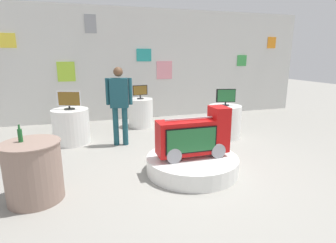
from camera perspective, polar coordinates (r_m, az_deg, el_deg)
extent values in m
plane|color=gray|center=(4.70, 4.65, -10.29)|extent=(30.00, 30.00, 0.00)
cube|color=silver|center=(8.36, -6.01, 11.96)|extent=(11.03, 0.10, 3.30)
cube|color=gray|center=(8.19, -16.29, 19.46)|extent=(0.31, 0.02, 0.50)
cube|color=#9ECC33|center=(8.17, -20.98, 9.94)|extent=(0.48, 0.02, 0.55)
cube|color=pink|center=(8.48, -0.79, 10.94)|extent=(0.50, 0.02, 0.55)
cube|color=green|center=(9.61, 15.53, 12.45)|extent=(0.35, 0.02, 0.36)
cube|color=teal|center=(8.32, -5.19, 13.98)|extent=(0.45, 0.02, 0.37)
cube|color=yellow|center=(8.37, -31.14, 14.64)|extent=(0.39, 0.02, 0.37)
cube|color=orange|center=(10.26, 21.32, 15.46)|extent=(0.32, 0.02, 0.37)
cylinder|color=white|center=(4.60, 5.18, -9.04)|extent=(1.55, 1.55, 0.27)
cylinder|color=gray|center=(4.38, 0.55, -6.55)|extent=(0.25, 0.42, 0.25)
cylinder|color=gray|center=(4.66, 9.66, -5.48)|extent=(0.25, 0.42, 0.25)
cube|color=#B70F0F|center=(4.43, 5.32, -3.22)|extent=(1.20, 0.37, 0.56)
cube|color=#B70F0F|center=(4.53, 10.93, 1.91)|extent=(0.27, 0.37, 0.20)
cube|color=black|center=(4.22, 5.11, -4.07)|extent=(0.86, 0.02, 0.42)
cube|color=#1E5B2D|center=(4.22, 5.11, -4.07)|extent=(0.82, 0.02, 0.38)
cube|color=#B2B2B7|center=(4.35, 5.41, 0.69)|extent=(0.96, 0.03, 0.02)
cylinder|color=white|center=(7.41, -5.88, 1.88)|extent=(0.68, 0.68, 0.78)
cylinder|color=black|center=(7.34, -5.95, 4.92)|extent=(0.19, 0.19, 0.02)
cylinder|color=black|center=(7.33, -5.96, 5.33)|extent=(0.04, 0.04, 0.09)
cube|color=black|center=(7.31, -6.00, 6.69)|extent=(0.41, 0.09, 0.27)
cube|color=brown|center=(7.29, -5.99, 6.67)|extent=(0.37, 0.06, 0.24)
cylinder|color=white|center=(6.34, -20.04, -0.97)|extent=(0.80, 0.80, 0.78)
cylinder|color=black|center=(6.26, -20.34, 2.56)|extent=(0.23, 0.23, 0.02)
cylinder|color=black|center=(6.25, -20.37, 2.89)|extent=(0.04, 0.04, 0.05)
cube|color=silver|center=(6.22, -20.52, 4.62)|extent=(0.50, 0.21, 0.33)
cube|color=brown|center=(6.20, -20.46, 4.60)|extent=(0.45, 0.17, 0.30)
cylinder|color=white|center=(6.53, 12.00, 0.00)|extent=(0.77, 0.77, 0.78)
cylinder|color=black|center=(6.45, 12.18, 3.44)|extent=(0.18, 0.18, 0.02)
cylinder|color=black|center=(6.44, 12.20, 3.81)|extent=(0.04, 0.04, 0.07)
cube|color=black|center=(6.41, 12.28, 5.46)|extent=(0.45, 0.14, 0.31)
cube|color=#1E5B2D|center=(6.40, 12.42, 5.43)|extent=(0.41, 0.11, 0.28)
cylinder|color=gray|center=(4.06, -26.82, -9.51)|extent=(0.73, 0.73, 0.82)
cylinder|color=gray|center=(3.93, -27.46, -4.08)|extent=(0.76, 0.76, 0.02)
cylinder|color=#195926|center=(3.98, -29.11, -2.65)|extent=(0.06, 0.06, 0.17)
cylinder|color=#195926|center=(3.95, -29.31, -1.03)|extent=(0.03, 0.03, 0.06)
cylinder|color=#194751|center=(5.90, -9.18, -1.01)|extent=(0.12, 0.12, 0.84)
cylinder|color=#194751|center=(5.92, -11.11, -1.04)|extent=(0.12, 0.12, 0.84)
cube|color=#194751|center=(5.77, -10.45, 6.04)|extent=(0.41, 0.28, 0.63)
sphere|color=brown|center=(5.73, -10.65, 10.43)|extent=(0.20, 0.20, 0.20)
cylinder|color=#194751|center=(5.75, -8.07, 6.41)|extent=(0.08, 0.08, 0.56)
cylinder|color=#194751|center=(5.80, -12.84, 6.27)|extent=(0.08, 0.08, 0.56)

